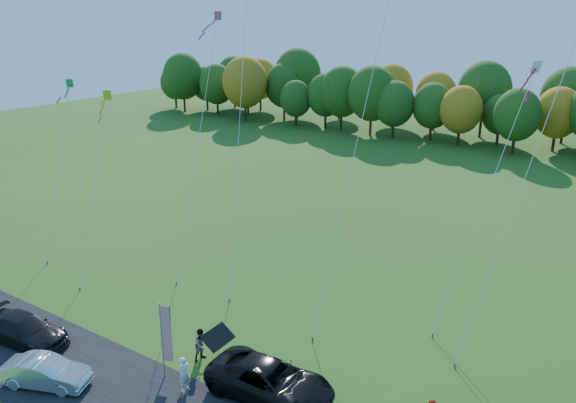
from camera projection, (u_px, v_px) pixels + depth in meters
The scene contains 14 objects.
ground at pixel (219, 373), 26.95m from camera, with size 160.00×160.00×0.00m, color #245115.
tree_line at pixel (502, 150), 70.45m from camera, with size 116.00×12.00×10.00m, color #1E4711, non-canonical shape.
black_suv at pixel (270, 381), 25.04m from camera, with size 2.73×5.93×1.65m, color black.
silver_sedan at pixel (45, 372), 25.86m from camera, with size 1.43×4.11×1.36m, color silver.
dark_truck_a at pixel (25, 329), 29.26m from camera, with size 2.05×5.04×1.46m, color black.
person_tailgate_a at pixel (185, 374), 25.43m from camera, with size 0.62×0.41×1.71m, color white.
person_tailgate_b at pixel (202, 344), 27.74m from camera, with size 0.83×0.64×1.70m, color gray.
feather_flag at pixel (165, 333), 25.90m from camera, with size 0.49×0.24×3.90m.
kite_delta_blue at pixel (242, 74), 34.38m from camera, with size 6.31×10.74×26.72m.
kite_delta_red at pixel (366, 99), 28.79m from camera, with size 2.83×8.84×23.06m.
kite_diamond_yellow at pixel (94, 189), 35.13m from camera, with size 1.79×5.17×12.09m.
kite_diamond_green at pixel (58, 171), 38.52m from camera, with size 1.51×4.76×12.37m.
kite_diamond_white at pixel (485, 200), 29.70m from camera, with size 2.77×7.14×14.37m.
kite_diamond_pink at pixel (198, 146), 36.19m from camera, with size 2.21×7.58×16.80m.
Camera 1 is at (15.33, -17.29, 16.46)m, focal length 35.00 mm.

